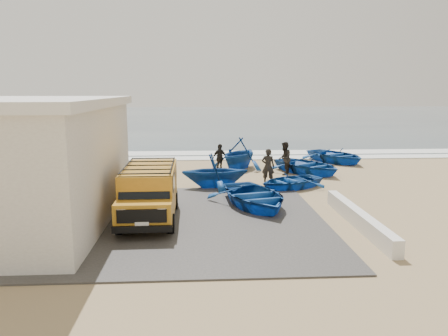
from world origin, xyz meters
name	(u,v)px	position (x,y,z in m)	size (l,w,h in m)	color
ground	(209,206)	(0.00, 0.00, 0.00)	(160.00, 160.00, 0.00)	tan
slab	(153,221)	(-2.00, -2.00, 0.03)	(12.00, 10.00, 0.05)	#43403D
ocean	(200,117)	(0.00, 56.00, 0.00)	(180.00, 88.00, 0.01)	#385166
surf_line	(204,158)	(0.00, 12.00, 0.03)	(180.00, 1.60, 0.06)	white
surf_wash	(204,153)	(0.00, 14.50, 0.02)	(180.00, 2.20, 0.04)	white
parapet	(358,219)	(5.00, -3.00, 0.28)	(0.35, 6.00, 0.55)	silver
van	(149,191)	(-2.13, -1.79, 1.05)	(1.89, 4.59, 1.96)	orange
boat_near_left	(254,196)	(1.78, -0.31, 0.45)	(3.07, 4.31, 0.89)	#144CA0
boat_near_right	(290,181)	(3.90, 2.89, 0.34)	(2.35, 3.29, 0.68)	#144CA0
boat_mid_left	(215,171)	(0.38, 3.19, 0.82)	(2.67, 3.10, 1.63)	#144CA0
boat_mid_right	(307,165)	(5.62, 6.51, 0.44)	(3.06, 4.29, 0.89)	#144CA0
boat_far_left	(239,153)	(1.96, 8.07, 0.92)	(3.01, 3.49, 1.84)	#144CA0
boat_far_right	(336,155)	(8.33, 10.05, 0.45)	(3.10, 4.33, 0.90)	#144CA0
fisherman_front	(268,166)	(3.00, 3.87, 0.88)	(0.64, 0.42, 1.75)	black
fisherman_middle	(284,158)	(4.28, 6.28, 0.89)	(0.87, 0.68, 1.78)	black
fisherman_back	(220,158)	(0.80, 7.22, 0.79)	(0.93, 0.39, 1.59)	black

